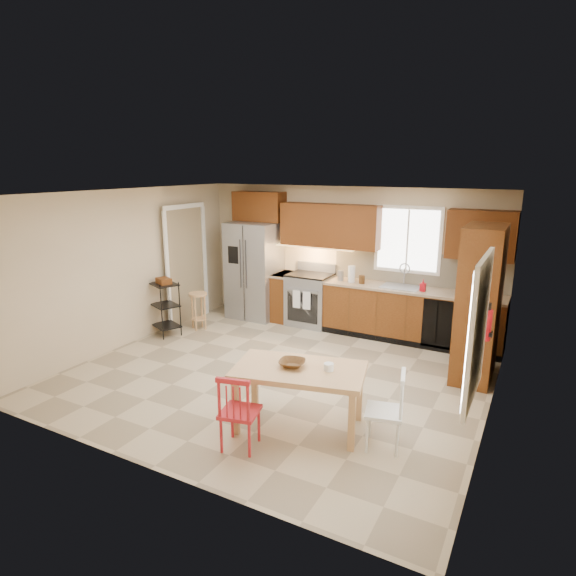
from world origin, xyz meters
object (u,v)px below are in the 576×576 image
(pantry, at_px, (479,304))
(table_bowl, at_px, (292,367))
(chair_red, at_px, (240,410))
(utility_cart, at_px, (165,308))
(chair_white, at_px, (384,410))
(dining_table, at_px, (299,398))
(fire_extinguisher, at_px, (486,325))
(soap_bottle, at_px, (423,285))
(table_jar, at_px, (329,369))
(range_stove, at_px, (310,300))
(bar_stool, at_px, (199,311))
(refrigerator, at_px, (254,270))

(pantry, distance_m, table_bowl, 2.84)
(chair_red, relative_size, table_bowl, 2.90)
(utility_cart, bearing_deg, chair_white, 3.72)
(dining_table, xyz_separation_m, chair_white, (0.95, 0.05, 0.07))
(fire_extinguisher, relative_size, chair_red, 0.43)
(soap_bottle, height_order, chair_white, soap_bottle)
(dining_table, xyz_separation_m, utility_cart, (-3.41, 1.63, 0.13))
(table_bowl, relative_size, table_jar, 2.61)
(chair_white, bearing_deg, fire_extinguisher, -45.72)
(fire_extinguisher, bearing_deg, table_jar, -140.22)
(chair_white, distance_m, table_jar, 0.71)
(table_jar, distance_m, utility_cart, 4.03)
(range_stove, relative_size, pantry, 0.44)
(fire_extinguisher, relative_size, utility_cart, 0.38)
(bar_stool, relative_size, utility_cart, 0.70)
(refrigerator, height_order, bar_stool, refrigerator)
(table_jar, relative_size, bar_stool, 0.16)
(fire_extinguisher, bearing_deg, utility_cart, 175.93)
(pantry, relative_size, chair_red, 2.52)
(dining_table, height_order, table_jar, table_jar)
(bar_stool, height_order, utility_cart, utility_cart)
(chair_white, bearing_deg, table_bowl, 79.53)
(range_stove, bearing_deg, soap_bottle, -2.40)
(pantry, bearing_deg, bar_stool, -177.56)
(refrigerator, relative_size, fire_extinguisher, 5.06)
(chair_red, bearing_deg, soap_bottle, 63.32)
(fire_extinguisher, height_order, table_bowl, fire_extinguisher)
(pantry, distance_m, fire_extinguisher, 1.07)
(chair_red, xyz_separation_m, bar_stool, (-2.73, 2.77, -0.08))
(chair_red, height_order, chair_white, same)
(utility_cart, bearing_deg, range_stove, 64.25)
(chair_red, bearing_deg, chair_white, 15.07)
(chair_red, relative_size, utility_cart, 0.88)
(refrigerator, xyz_separation_m, fire_extinguisher, (4.33, -1.98, 0.19))
(pantry, height_order, dining_table, pantry)
(range_stove, height_order, chair_white, range_stove)
(range_stove, xyz_separation_m, bar_stool, (-1.63, -1.18, -0.13))
(dining_table, distance_m, utility_cart, 3.78)
(dining_table, relative_size, table_bowl, 4.94)
(range_stove, relative_size, table_jar, 8.38)
(soap_bottle, xyz_separation_m, chair_white, (0.38, -3.17, -0.58))
(range_stove, height_order, chair_red, range_stove)
(range_stove, relative_size, chair_white, 1.11)
(fire_extinguisher, relative_size, dining_table, 0.25)
(refrigerator, distance_m, range_stove, 1.24)
(dining_table, relative_size, chair_red, 1.70)
(table_bowl, relative_size, bar_stool, 0.43)
(pantry, height_order, bar_stool, pantry)
(refrigerator, relative_size, utility_cart, 1.92)
(pantry, xyz_separation_m, table_bowl, (-1.61, -2.32, -0.35))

